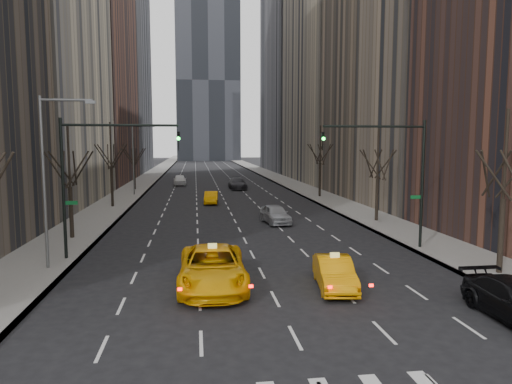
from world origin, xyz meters
name	(u,v)px	position (x,y,z in m)	size (l,w,h in m)	color
ground	(295,338)	(0.00, 0.00, 0.00)	(400.00, 400.00, 0.00)	black
sidewalk_left	(146,180)	(-12.25, 70.00, 0.07)	(4.50, 320.00, 0.15)	slate
sidewalk_right	(278,178)	(12.25, 70.00, 0.07)	(4.50, 320.00, 0.15)	slate
bld_left_far	(83,51)	(-21.50, 66.00, 22.00)	(14.00, 28.00, 44.00)	brown
bld_left_deep	(114,41)	(-21.50, 96.00, 30.00)	(14.00, 30.00, 60.00)	slate
bld_right_far	(338,37)	(21.50, 64.00, 25.00)	(14.00, 28.00, 50.00)	tan
bld_right_deep	(298,50)	(21.50, 95.00, 29.00)	(14.00, 30.00, 58.00)	slate
tower_far	(207,5)	(2.00, 170.00, 60.00)	(24.00, 24.00, 120.00)	black
tree_lw_b	(70,187)	(-12.00, 18.00, 3.72)	(3.36, 3.50, 7.82)	black
tree_lw_c	(111,169)	(-12.00, 34.00, 4.04)	(3.36, 3.50, 8.74)	black
tree_lw_d	(134,165)	(-12.00, 52.00, 3.56)	(3.36, 3.50, 7.36)	black
tree_rw_a	(503,200)	(12.00, 6.00, 3.88)	(3.36, 3.50, 8.28)	black
tree_rw_b	(377,179)	(12.00, 22.00, 3.72)	(3.36, 3.50, 7.82)	black
tree_rw_c	(320,165)	(12.00, 40.00, 4.04)	(3.36, 3.50, 8.74)	black
traffic_mast_left	(93,165)	(-9.11, 12.00, 5.49)	(6.69, 0.39, 8.00)	black
traffic_mast_right	(397,163)	(9.11, 12.00, 5.49)	(6.69, 0.39, 8.00)	black
streetlight_near	(50,165)	(-10.84, 10.00, 5.62)	(2.83, 0.22, 9.00)	slate
streetlight_far	(136,152)	(-10.84, 45.00, 5.62)	(2.83, 0.22, 9.00)	slate
taxi_suv	(213,268)	(-2.63, 6.01, 0.93)	(3.09, 6.70, 1.86)	#FFB605
taxi_sedan	(334,273)	(2.99, 5.08, 0.73)	(1.55, 4.46, 1.47)	orange
silver_sedan_ahead	(275,214)	(3.28, 22.54, 0.79)	(1.87, 4.64, 1.58)	#A5A7AD
far_taxi	(211,198)	(-1.64, 35.75, 0.68)	(1.45, 4.15, 1.37)	#FFA305
far_suv_grey	(237,183)	(2.76, 51.47, 0.83)	(2.33, 5.72, 1.66)	#2E2E33
far_car_white	(180,180)	(-5.83, 58.93, 0.85)	(2.00, 4.96, 1.69)	white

